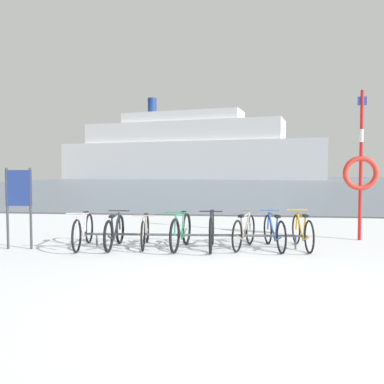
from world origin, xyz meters
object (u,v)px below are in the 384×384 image
(bicycle_5, at_px, (244,232))
(bicycle_2, at_px, (145,231))
(bicycle_7, at_px, (302,232))
(bicycle_4, at_px, (212,231))
(bicycle_3, at_px, (181,231))
(rescue_post, at_px, (361,170))
(bicycle_6, at_px, (274,232))
(ferry_ship, at_px, (187,151))
(bicycle_0, at_px, (83,231))
(info_sign, at_px, (19,195))
(bicycle_1, at_px, (115,232))

(bicycle_5, bearing_deg, bicycle_2, -176.91)
(bicycle_7, bearing_deg, bicycle_4, -170.74)
(bicycle_3, xyz_separation_m, rescue_post, (4.06, 1.60, 1.29))
(bicycle_6, relative_size, ferry_ship, 0.03)
(bicycle_3, bearing_deg, bicycle_0, -175.49)
(bicycle_2, distance_m, info_sign, 2.74)
(rescue_post, bearing_deg, bicycle_3, -158.48)
(bicycle_0, relative_size, ferry_ship, 0.03)
(info_sign, distance_m, rescue_post, 7.72)
(bicycle_2, relative_size, bicycle_3, 0.94)
(bicycle_1, bearing_deg, ferry_ship, 96.82)
(bicycle_6, relative_size, bicycle_7, 1.01)
(bicycle_7, xyz_separation_m, rescue_post, (1.51, 1.27, 1.30))
(bicycle_5, height_order, bicycle_7, bicycle_7)
(bicycle_1, distance_m, rescue_post, 5.88)
(bicycle_0, xyz_separation_m, bicycle_7, (4.63, 0.49, -0.00))
(bicycle_3, bearing_deg, bicycle_1, -175.92)
(bicycle_0, relative_size, bicycle_5, 1.10)
(bicycle_1, xyz_separation_m, bicycle_2, (0.61, 0.21, -0.01))
(bicycle_4, xyz_separation_m, rescue_post, (3.41, 1.58, 1.28))
(info_sign, xyz_separation_m, ferry_ship, (-7.74, 81.37, 4.99))
(bicycle_5, xyz_separation_m, info_sign, (-4.69, -0.70, 0.78))
(bicycle_1, distance_m, info_sign, 2.13)
(bicycle_0, height_order, bicycle_4, bicycle_4)
(bicycle_0, distance_m, bicycle_5, 3.44)
(bicycle_5, relative_size, bicycle_6, 0.93)
(bicycle_1, bearing_deg, bicycle_0, -174.61)
(bicycle_1, height_order, bicycle_5, bicycle_5)
(bicycle_7, bearing_deg, bicycle_5, -175.41)
(bicycle_3, distance_m, bicycle_6, 1.97)
(bicycle_0, height_order, bicycle_6, bicycle_0)
(bicycle_0, bearing_deg, ferry_ship, 96.35)
(bicycle_4, distance_m, ferry_ship, 81.94)
(bicycle_4, height_order, bicycle_7, bicycle_4)
(rescue_post, bearing_deg, bicycle_1, -162.73)
(bicycle_0, xyz_separation_m, bicycle_5, (3.41, 0.39, -0.01))
(bicycle_1, relative_size, bicycle_7, 0.96)
(bicycle_1, xyz_separation_m, bicycle_7, (3.96, 0.43, 0.01))
(bicycle_6, distance_m, info_sign, 5.42)
(bicycle_5, bearing_deg, bicycle_0, -173.43)
(bicycle_0, height_order, info_sign, info_sign)
(bicycle_6, bearing_deg, info_sign, -172.33)
(bicycle_2, height_order, bicycle_4, bicycle_4)
(bicycle_2, relative_size, rescue_post, 0.46)
(bicycle_1, distance_m, bicycle_6, 3.39)
(bicycle_2, height_order, info_sign, info_sign)
(bicycle_7, bearing_deg, ferry_ship, 99.61)
(bicycle_7, bearing_deg, bicycle_6, -172.55)
(bicycle_1, bearing_deg, bicycle_5, 6.86)
(bicycle_0, bearing_deg, bicycle_5, 6.57)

